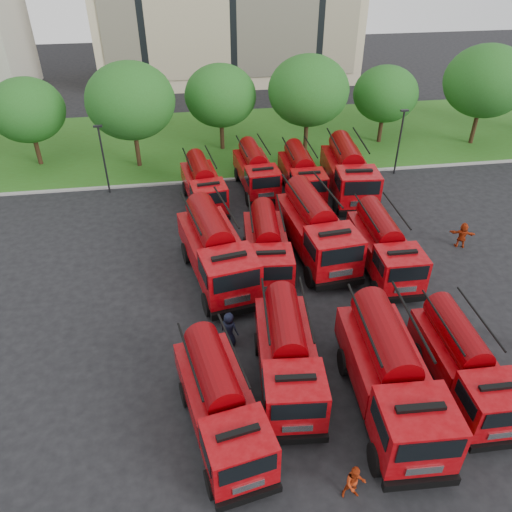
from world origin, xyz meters
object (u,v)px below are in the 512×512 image
(fire_truck_0, at_px, (221,403))
(fire_truck_5, at_px, (267,246))
(fire_truck_1, at_px, (288,354))
(fire_truck_8, at_px, (203,184))
(fire_truck_9, at_px, (256,170))
(fire_truck_2, at_px, (390,375))
(firefighter_5, at_px, (459,246))
(fire_truck_7, at_px, (384,246))
(fire_truck_11, at_px, (348,172))
(fire_truck_3, at_px, (464,363))
(firefighter_0, at_px, (452,450))
(firefighter_4, at_px, (230,343))
(firefighter_3, at_px, (460,378))
(fire_truck_6, at_px, (316,229))
(fire_truck_10, at_px, (301,174))
(fire_truck_4, at_px, (216,250))
(firefighter_1, at_px, (352,495))

(fire_truck_0, relative_size, fire_truck_5, 1.03)
(fire_truck_1, xyz_separation_m, fire_truck_8, (-2.56, 16.80, -0.09))
(fire_truck_1, xyz_separation_m, fire_truck_9, (1.39, 18.54, -0.09))
(fire_truck_2, xyz_separation_m, firefighter_5, (8.94, 10.88, -1.80))
(fire_truck_2, relative_size, fire_truck_7, 1.14)
(fire_truck_7, height_order, fire_truck_11, fire_truck_11)
(fire_truck_3, distance_m, firefighter_0, 3.60)
(fire_truck_1, distance_m, fire_truck_9, 18.59)
(fire_truck_11, bearing_deg, firefighter_4, -120.96)
(fire_truck_8, distance_m, firefighter_0, 22.76)
(fire_truck_7, height_order, firefighter_5, fire_truck_7)
(firefighter_3, bearing_deg, fire_truck_6, -83.73)
(fire_truck_1, bearing_deg, firefighter_0, -32.89)
(fire_truck_9, height_order, fire_truck_10, fire_truck_10)
(fire_truck_1, xyz_separation_m, firefighter_0, (5.63, -4.38, -1.59))
(fire_truck_0, xyz_separation_m, fire_truck_10, (7.59, 19.52, -0.03))
(firefighter_5, bearing_deg, firefighter_3, 84.83)
(fire_truck_5, bearing_deg, fire_truck_9, 89.54)
(fire_truck_0, xyz_separation_m, fire_truck_7, (10.05, 9.45, 0.04))
(fire_truck_1, bearing_deg, fire_truck_8, 103.66)
(fire_truck_7, bearing_deg, fire_truck_9, 117.50)
(firefighter_0, xyz_separation_m, firefighter_5, (7.11, 13.31, 0.00))
(fire_truck_3, height_order, fire_truck_5, fire_truck_5)
(firefighter_5, bearing_deg, fire_truck_9, -18.57)
(fire_truck_5, xyz_separation_m, fire_truck_8, (-3.08, 8.42, -0.06))
(fire_truck_3, relative_size, fire_truck_10, 0.99)
(fire_truck_4, bearing_deg, fire_truck_10, 42.94)
(fire_truck_10, distance_m, firefighter_4, 16.34)
(firefighter_1, bearing_deg, fire_truck_11, 78.67)
(firefighter_0, bearing_deg, fire_truck_10, 60.09)
(fire_truck_9, xyz_separation_m, fire_truck_10, (3.16, -1.11, 0.03))
(fire_truck_8, height_order, fire_truck_11, fire_truck_11)
(fire_truck_2, relative_size, fire_truck_8, 1.18)
(fire_truck_5, xyz_separation_m, firefighter_5, (12.22, 0.56, -1.56))
(fire_truck_7, xyz_separation_m, firefighter_3, (0.67, -8.41, -1.60))
(fire_truck_1, height_order, fire_truck_2, fire_truck_2)
(fire_truck_11, relative_size, firefighter_3, 4.22)
(fire_truck_8, bearing_deg, fire_truck_3, -69.07)
(fire_truck_9, relative_size, fire_truck_11, 0.83)
(fire_truck_2, relative_size, fire_truck_11, 0.99)
(fire_truck_10, relative_size, firefighter_0, 3.69)
(fire_truck_5, height_order, fire_truck_8, fire_truck_5)
(fire_truck_11, bearing_deg, firefighter_0, -91.19)
(fire_truck_6, relative_size, firefighter_5, 4.96)
(fire_truck_8, relative_size, firefighter_5, 4.10)
(fire_truck_1, xyz_separation_m, fire_truck_7, (7.01, 7.36, 0.01))
(fire_truck_10, relative_size, firefighter_1, 4.22)
(firefighter_1, bearing_deg, fire_truck_0, 146.07)
(fire_truck_3, bearing_deg, firefighter_4, 157.43)
(firefighter_1, bearing_deg, fire_truck_5, 98.13)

